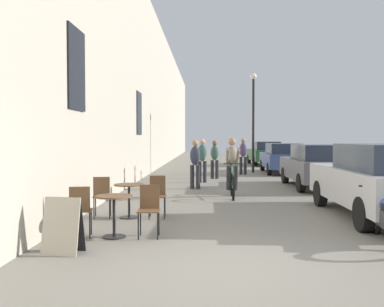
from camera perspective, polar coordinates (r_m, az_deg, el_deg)
ground_plane at (r=5.76m, az=6.93°, el=-15.14°), size 88.00×88.00×0.00m
building_facade_left at (r=19.85m, az=-6.72°, el=9.20°), size 0.54×68.00×8.34m
cafe_table_near at (r=7.44m, az=-10.45°, el=-7.10°), size 0.64×0.64×0.72m
cafe_chair_near_toward_street at (r=7.51m, az=-14.79°, el=-7.07°), size 0.45×0.45×0.89m
cafe_chair_near_toward_wall at (r=7.41m, az=-5.78°, el=-7.14°), size 0.40×0.40×0.89m
cafe_table_mid at (r=9.19m, az=-8.46°, el=-5.33°), size 0.64×0.64×0.72m
cafe_chair_mid_toward_street at (r=9.17m, az=-4.68°, el=-5.35°), size 0.40×0.40×0.89m
cafe_chair_mid_toward_wall at (r=9.23m, az=-12.00°, el=-5.34°), size 0.43×0.43×0.89m
sandwich_board_sign at (r=6.62m, az=-16.91°, el=-9.22°), size 0.59×0.43×0.84m
cyclist_on_bicycle at (r=12.27m, az=5.42°, el=-2.11°), size 0.52×1.76×1.74m
pedestrian_near at (r=14.17m, az=0.42°, el=-1.06°), size 0.36×0.27×1.65m
pedestrian_mid at (r=16.25m, az=1.39°, el=-0.59°), size 0.37×0.28×1.68m
pedestrian_far at (r=17.81m, az=3.06°, el=-0.50°), size 0.35×0.25×1.61m
pedestrian_furthest at (r=19.91m, az=6.89°, el=-0.08°), size 0.34×0.24×1.70m
street_lamp at (r=21.20m, az=8.24°, el=5.86°), size 0.32×0.32×4.90m
parked_car_nearest at (r=9.84m, az=24.03°, el=-3.25°), size 1.88×4.45×1.58m
parked_car_second at (r=15.08m, az=16.37°, el=-1.55°), size 1.78×4.19×1.49m
parked_car_third at (r=21.06m, az=12.00°, el=-0.55°), size 1.77×4.10×1.45m
parked_car_fourth at (r=27.20m, az=9.75°, el=0.08°), size 1.88×4.24×1.49m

